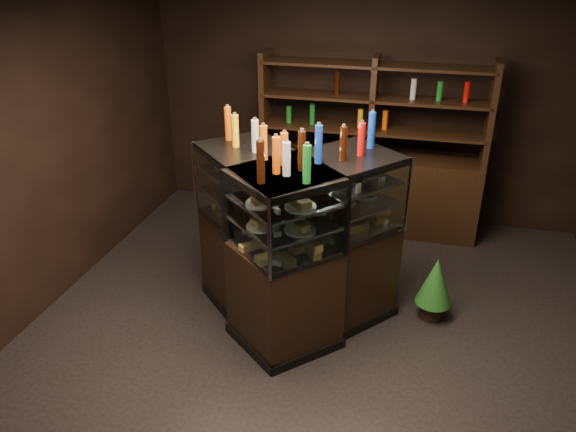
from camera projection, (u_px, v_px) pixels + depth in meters
The scene contains 7 objects.
ground at pixel (318, 329), 4.93m from camera, with size 5.00×5.00×0.00m, color black.
room_shell at pixel (325, 113), 4.07m from camera, with size 5.02×5.02×3.01m.
display_case at pixel (291, 271), 4.82m from camera, with size 1.88×1.53×1.53m.
food_display at pixel (291, 201), 4.52m from camera, with size 1.43×1.08×0.47m.
bottles_top at pixel (291, 144), 4.31m from camera, with size 1.25×0.94×0.30m.
potted_conifer at pixel (436, 280), 4.92m from camera, with size 0.32×0.32×0.68m.
back_shelving at pixel (368, 180), 6.40m from camera, with size 2.47×0.46×2.00m.
Camera 1 is at (0.75, -3.92, 3.07)m, focal length 35.00 mm.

